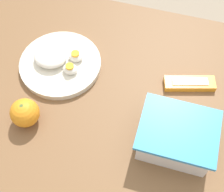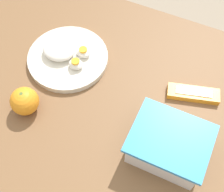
{
  "view_description": "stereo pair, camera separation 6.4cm",
  "coord_description": "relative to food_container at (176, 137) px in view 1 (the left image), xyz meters",
  "views": [
    {
      "loc": [
        -0.12,
        0.42,
        1.46
      ],
      "look_at": [
        -0.01,
        0.02,
        0.77
      ],
      "focal_mm": 50.0,
      "sensor_mm": 36.0,
      "label": 1
    },
    {
      "loc": [
        -0.18,
        0.4,
        1.46
      ],
      "look_at": [
        -0.01,
        0.02,
        0.77
      ],
      "focal_mm": 50.0,
      "sensor_mm": 36.0,
      "label": 2
    }
  ],
  "objects": [
    {
      "name": "table",
      "position": [
        0.18,
        -0.09,
        -0.12
      ],
      "size": [
        1.29,
        0.71,
        0.74
      ],
      "color": "brown",
      "rests_on": "ground_plane"
    },
    {
      "name": "food_container",
      "position": [
        0.0,
        0.0,
        0.0
      ],
      "size": [
        0.18,
        0.15,
        0.09
      ],
      "color": "white",
      "rests_on": "table"
    },
    {
      "name": "orange_fruit",
      "position": [
        0.37,
        0.04,
        -0.0
      ],
      "size": [
        0.07,
        0.07,
        0.07
      ],
      "color": "orange",
      "rests_on": "table"
    },
    {
      "name": "ground_plane",
      "position": [
        0.18,
        -0.09,
        -0.78
      ],
      "size": [
        10.0,
        10.0,
        0.0
      ],
      "primitive_type": "plane",
      "color": "gray"
    },
    {
      "name": "candy_bar",
      "position": [
        -0.01,
        -0.18,
        -0.03
      ],
      "size": [
        0.14,
        0.08,
        0.02
      ],
      "color": "orange",
      "rests_on": "table"
    },
    {
      "name": "rice_plate",
      "position": [
        0.36,
        -0.15,
        -0.02
      ],
      "size": [
        0.23,
        0.23,
        0.05
      ],
      "color": "silver",
      "rests_on": "table"
    }
  ]
}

